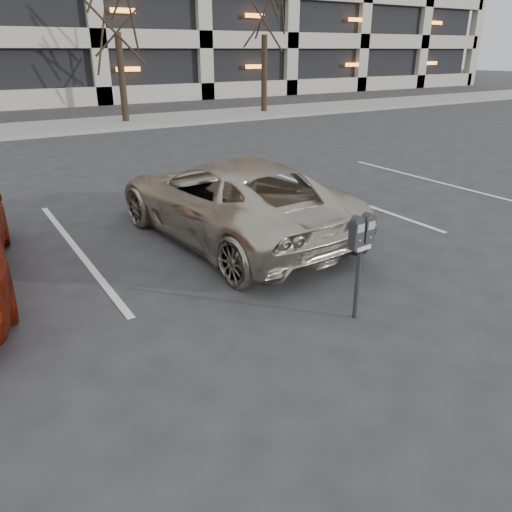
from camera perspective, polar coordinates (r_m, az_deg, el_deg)
name	(u,v)px	position (r m, az deg, el deg)	size (l,w,h in m)	color
ground	(224,282)	(6.81, -3.69, -3.03)	(140.00, 140.00, 0.00)	#28282B
sidewalk	(26,130)	(21.81, -24.84, 12.96)	(80.00, 4.00, 0.12)	gray
stall_lines	(77,249)	(8.39, -19.81, 0.74)	(16.90, 5.20, 0.00)	silver
parking_meter	(361,242)	(5.65, 11.91, 1.60)	(0.33, 0.15, 1.25)	black
suv_silver	(230,199)	(8.25, -3.01, 6.55)	(2.56, 4.94, 1.34)	#C0B5A3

